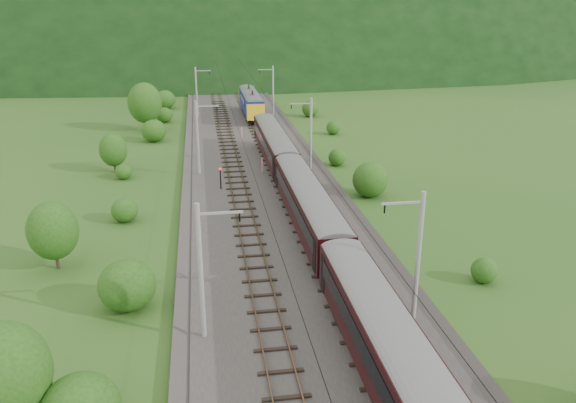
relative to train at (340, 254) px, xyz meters
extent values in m
plane|color=#275319|center=(-2.40, -3.28, -3.25)|extent=(600.00, 600.00, 0.00)
cube|color=#38332D|center=(-2.40, 6.72, -3.10)|extent=(14.00, 220.00, 0.30)
cube|color=brown|center=(-5.52, 6.72, -2.76)|extent=(0.08, 220.00, 0.15)
cube|color=brown|center=(-4.08, 6.72, -2.76)|extent=(0.08, 220.00, 0.15)
cube|color=black|center=(-4.80, 6.72, -2.89)|extent=(2.40, 220.00, 0.12)
cube|color=brown|center=(-0.72, 6.72, -2.76)|extent=(0.08, 220.00, 0.15)
cube|color=brown|center=(0.72, 6.72, -2.76)|extent=(0.08, 220.00, 0.15)
cube|color=black|center=(0.00, 6.72, -2.89)|extent=(2.40, 220.00, 0.12)
cylinder|color=gray|center=(-8.60, -3.28, 1.05)|extent=(0.28, 0.28, 8.00)
cube|color=gray|center=(-7.40, -3.28, 4.45)|extent=(2.40, 0.12, 0.12)
cylinder|color=black|center=(-6.40, -3.28, 4.15)|extent=(0.10, 0.10, 0.50)
cylinder|color=gray|center=(-8.60, 28.72, 1.05)|extent=(0.28, 0.28, 8.00)
cube|color=gray|center=(-7.40, 28.72, 4.45)|extent=(2.40, 0.12, 0.12)
cylinder|color=black|center=(-6.40, 28.72, 4.15)|extent=(0.10, 0.10, 0.50)
cylinder|color=gray|center=(-8.60, 60.72, 1.05)|extent=(0.28, 0.28, 8.00)
cube|color=gray|center=(-7.40, 60.72, 4.45)|extent=(2.40, 0.12, 0.12)
cylinder|color=black|center=(-6.40, 60.72, 4.15)|extent=(0.10, 0.10, 0.50)
cylinder|color=gray|center=(-8.60, 92.72, 1.05)|extent=(0.28, 0.28, 8.00)
cube|color=gray|center=(-7.40, 92.72, 4.45)|extent=(2.40, 0.12, 0.12)
cylinder|color=black|center=(-6.40, 92.72, 4.15)|extent=(0.10, 0.10, 0.50)
cylinder|color=gray|center=(-8.60, 124.72, 1.05)|extent=(0.28, 0.28, 8.00)
cube|color=gray|center=(-7.40, 124.72, 4.45)|extent=(2.40, 0.12, 0.12)
cylinder|color=black|center=(-6.40, 124.72, 4.15)|extent=(0.10, 0.10, 0.50)
cylinder|color=gray|center=(3.80, -3.28, 1.05)|extent=(0.28, 0.28, 8.00)
cube|color=gray|center=(2.60, -3.28, 4.45)|extent=(2.40, 0.12, 0.12)
cylinder|color=black|center=(1.60, -3.28, 4.15)|extent=(0.10, 0.10, 0.50)
cylinder|color=gray|center=(3.80, 28.72, 1.05)|extent=(0.28, 0.28, 8.00)
cube|color=gray|center=(2.60, 28.72, 4.45)|extent=(2.40, 0.12, 0.12)
cylinder|color=black|center=(1.60, 28.72, 4.15)|extent=(0.10, 0.10, 0.50)
cylinder|color=gray|center=(3.80, 60.72, 1.05)|extent=(0.28, 0.28, 8.00)
cube|color=gray|center=(2.60, 60.72, 4.45)|extent=(2.40, 0.12, 0.12)
cylinder|color=black|center=(1.60, 60.72, 4.15)|extent=(0.10, 0.10, 0.50)
cylinder|color=gray|center=(3.80, 92.72, 1.05)|extent=(0.28, 0.28, 8.00)
cube|color=gray|center=(2.60, 92.72, 4.45)|extent=(2.40, 0.12, 0.12)
cylinder|color=black|center=(1.60, 92.72, 4.15)|extent=(0.10, 0.10, 0.50)
cylinder|color=gray|center=(3.80, 124.72, 1.05)|extent=(0.28, 0.28, 8.00)
cube|color=gray|center=(2.60, 124.72, 4.45)|extent=(2.40, 0.12, 0.12)
cylinder|color=black|center=(1.60, 124.72, 4.15)|extent=(0.10, 0.10, 0.50)
cylinder|color=black|center=(-4.80, 6.72, 3.85)|extent=(0.03, 198.00, 0.03)
cylinder|color=black|center=(0.00, 6.72, 3.85)|extent=(0.03, 198.00, 0.03)
ellipsoid|color=black|center=(-2.40, 256.72, -3.25)|extent=(504.00, 360.00, 244.00)
cube|color=black|center=(0.00, -10.11, -0.52)|extent=(2.62, 19.89, 2.71)
cylinder|color=slate|center=(0.00, -10.11, 0.71)|extent=(2.62, 19.79, 2.62)
cube|color=black|center=(-1.33, -10.11, -0.19)|extent=(0.05, 17.50, 1.04)
cube|color=black|center=(1.33, -10.11, -0.19)|extent=(0.05, 17.50, 1.04)
cube|color=black|center=(0.00, -3.15, -2.28)|extent=(1.99, 2.89, 0.81)
cube|color=black|center=(0.00, 10.44, -0.52)|extent=(2.62, 19.89, 2.71)
cylinder|color=slate|center=(0.00, 10.44, 0.71)|extent=(2.62, 19.79, 2.62)
cube|color=black|center=(-1.33, 10.44, -0.19)|extent=(0.05, 17.50, 1.04)
cube|color=black|center=(1.33, 10.44, -0.19)|extent=(0.05, 17.50, 1.04)
cube|color=black|center=(0.00, 3.48, -2.28)|extent=(1.99, 2.89, 0.81)
cube|color=black|center=(0.00, 17.40, -2.28)|extent=(1.99, 2.89, 0.81)
cube|color=black|center=(0.00, 30.99, -0.52)|extent=(2.62, 19.89, 2.71)
cylinder|color=slate|center=(0.00, 30.99, 0.71)|extent=(2.62, 19.79, 2.62)
cube|color=black|center=(-1.33, 30.99, -0.19)|extent=(0.05, 17.50, 1.04)
cube|color=black|center=(1.33, 30.99, -0.19)|extent=(0.05, 17.50, 1.04)
cube|color=black|center=(0.00, 24.03, -2.28)|extent=(1.99, 2.89, 0.81)
cube|color=black|center=(0.00, 37.96, -2.28)|extent=(1.99, 2.89, 0.81)
cube|color=#132596|center=(0.00, 59.68, -0.52)|extent=(2.62, 16.27, 2.71)
cylinder|color=slate|center=(0.00, 59.68, 0.71)|extent=(2.62, 16.19, 2.62)
cube|color=black|center=(-1.33, 59.68, -0.19)|extent=(0.05, 14.32, 1.04)
cube|color=black|center=(1.33, 59.68, -0.19)|extent=(0.05, 14.32, 1.04)
cube|color=black|center=(0.00, 53.99, -2.28)|extent=(1.99, 2.89, 0.81)
cube|color=black|center=(0.00, 65.38, -2.28)|extent=(1.99, 2.89, 0.81)
cube|color=yellow|center=(0.00, 67.62, -0.70)|extent=(2.67, 0.50, 2.44)
cube|color=yellow|center=(0.00, 51.75, -0.70)|extent=(2.67, 0.50, 2.44)
cube|color=black|center=(0.00, 62.68, 1.34)|extent=(0.08, 1.60, 0.81)
cylinder|color=red|center=(-2.67, 45.17, -2.24)|extent=(0.15, 0.15, 1.44)
cylinder|color=red|center=(-1.72, 28.21, -2.12)|extent=(0.18, 0.18, 1.66)
cylinder|color=black|center=(-6.51, 23.10, -1.94)|extent=(0.14, 0.14, 2.03)
sphere|color=red|center=(-6.51, 23.10, -0.87)|extent=(0.24, 0.24, 0.24)
ellipsoid|color=#1E4B14|center=(-13.21, 1.05, -1.65)|extent=(3.57, 3.57, 3.22)
ellipsoid|color=#1E4B14|center=(-15.13, 16.19, -2.22)|extent=(2.31, 2.31, 2.08)
ellipsoid|color=#1E4B14|center=(-16.70, 28.96, -2.44)|extent=(1.80, 1.80, 1.62)
ellipsoid|color=#1E4B14|center=(-14.56, 45.90, -1.74)|extent=(3.36, 3.36, 3.03)
ellipsoid|color=#1E4B14|center=(-13.84, 58.73, -2.06)|extent=(2.66, 2.66, 2.40)
ellipsoid|color=#1E4B14|center=(-14.24, 70.79, -1.62)|extent=(3.64, 3.64, 3.28)
ellipsoid|color=#1E4B14|center=(-12.37, 87.13, -1.16)|extent=(4.65, 4.65, 4.18)
ellipsoid|color=#1E4B14|center=(-16.99, -9.42, 0.00)|extent=(3.91, 3.91, 4.69)
cylinder|color=black|center=(-18.88, 7.57, -1.88)|extent=(0.24, 0.24, 2.75)
ellipsoid|color=#1E4B14|center=(-18.88, 7.57, -0.30)|extent=(3.54, 3.54, 4.25)
cylinder|color=black|center=(-17.98, 31.86, -2.06)|extent=(0.24, 0.24, 2.39)
ellipsoid|color=#1E4B14|center=(-17.98, 31.86, -0.69)|extent=(3.07, 3.07, 3.69)
cylinder|color=black|center=(-16.12, 53.17, -1.34)|extent=(0.24, 0.24, 3.83)
ellipsoid|color=#1E4B14|center=(-16.12, 53.17, 0.85)|extent=(4.93, 4.93, 5.91)
ellipsoid|color=#1E4B14|center=(10.39, 0.82, -2.45)|extent=(1.78, 1.78, 1.60)
ellipsoid|color=#1E4B14|center=(7.89, 19.30, -1.69)|extent=(3.48, 3.48, 3.13)
ellipsoid|color=#1E4B14|center=(7.30, 30.45, -2.34)|extent=(2.02, 2.02, 1.82)
ellipsoid|color=#1E4B14|center=(10.60, 46.35, -2.36)|extent=(2.00, 2.00, 1.80)
ellipsoid|color=#1E4B14|center=(9.83, 59.64, -2.03)|extent=(2.72, 2.72, 2.44)
camera|label=1|loc=(-8.16, -31.04, 14.98)|focal=35.00mm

